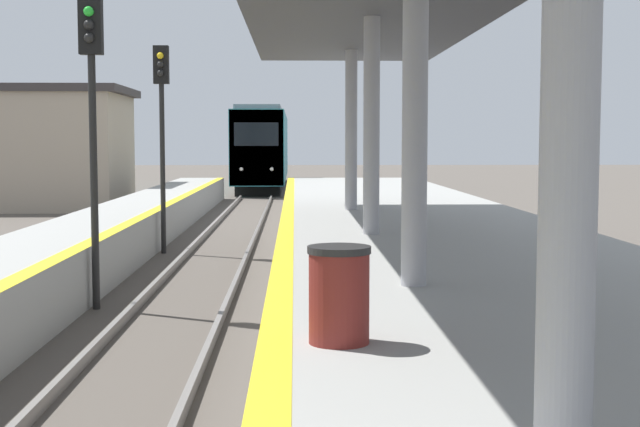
% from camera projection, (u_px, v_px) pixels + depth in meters
% --- Properties ---
extents(train, '(2.63, 20.07, 4.48)m').
position_uv_depth(train, '(264.00, 149.00, 52.11)').
color(train, black).
rests_on(train, ground).
extents(signal_mid, '(0.36, 0.31, 4.96)m').
position_uv_depth(signal_mid, '(92.00, 94.00, 14.05)').
color(signal_mid, black).
rests_on(signal_mid, ground).
extents(signal_far, '(0.36, 0.31, 4.96)m').
position_uv_depth(signal_far, '(162.00, 110.00, 21.20)').
color(signal_far, black).
rests_on(signal_far, ground).
extents(trash_bin, '(0.54, 0.54, 0.83)m').
position_uv_depth(trash_bin, '(339.00, 294.00, 7.51)').
color(trash_bin, maroon).
rests_on(trash_bin, platform_right).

